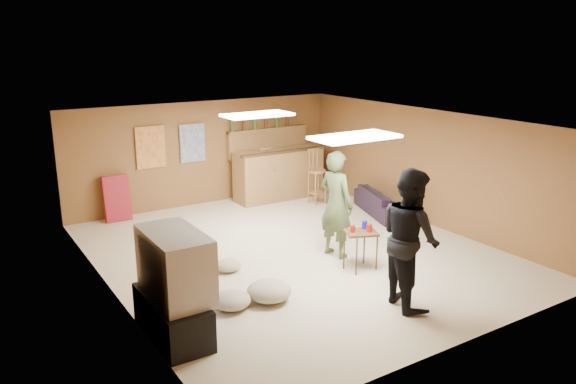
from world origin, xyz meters
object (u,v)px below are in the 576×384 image
tv_body (175,265)px  person_olive (336,204)px  tray_table (360,251)px  person_black (410,238)px  bar_counter (279,174)px  sofa (383,202)px

tv_body → person_olive: person_olive is taller
tv_body → tray_table: 3.19m
tv_body → person_olive: size_ratio=0.63×
person_olive → person_black: bearing=160.3°
person_olive → person_black: size_ratio=0.94×
tv_body → bar_counter: tv_body is taller
person_black → tray_table: person_black is taller
person_black → tray_table: bearing=5.0°
tray_table → person_black: bearing=-99.5°
tv_body → bar_counter: 6.09m
person_olive → sofa: person_olive is taller
sofa → bar_counter: bearing=47.8°
tv_body → person_black: (2.91, -0.88, 0.04)m
tv_body → bar_counter: size_ratio=0.55×
tv_body → tray_table: tv_body is taller
bar_counter → tv_body: bearing=-133.0°
person_olive → sofa: bearing=-72.3°
sofa → person_black: bearing=161.0°
sofa → tray_table: 2.98m
bar_counter → person_black: bearing=-103.1°
tv_body → sofa: size_ratio=0.66×
bar_counter → person_black: person_black is taller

